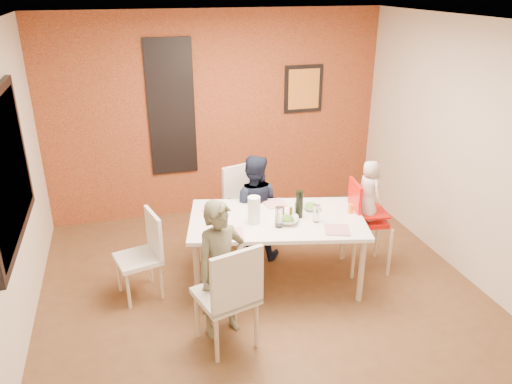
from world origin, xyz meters
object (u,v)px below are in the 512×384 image
object	(u,v)px
dining_table	(277,224)
high_chair	(364,217)
wine_bottle	(299,204)
paper_towel_roll	(254,210)
chair_near	(230,292)
child_near	(221,270)
chair_left	(145,250)
toddler	(369,190)
child_far	(253,207)
chair_far	(246,203)

from	to	relation	value
dining_table	high_chair	xyz separation A→B (m)	(1.00, -0.02, -0.05)
wine_bottle	paper_towel_roll	distance (m)	0.48
dining_table	wine_bottle	distance (m)	0.31
chair_near	child_near	world-z (taller)	child_near
chair_near	paper_towel_roll	xyz separation A→B (m)	(0.45, 0.89, 0.31)
chair_left	child_near	world-z (taller)	child_near
dining_table	toddler	bearing A→B (deg)	-1.23
chair_left	wine_bottle	bearing A→B (deg)	69.93
child_far	wine_bottle	world-z (taller)	child_far
high_chair	dining_table	bearing A→B (deg)	96.87
high_chair	paper_towel_roll	size ratio (longest dim) A/B	3.73
chair_far	paper_towel_roll	bearing A→B (deg)	-116.30
high_chair	child_far	size ratio (longest dim) A/B	0.84
wine_bottle	child_near	bearing A→B (deg)	-146.25
chair_left	chair_near	bearing A→B (deg)	17.45
dining_table	child_far	bearing A→B (deg)	99.45
high_chair	child_far	xyz separation A→B (m)	(-1.09, 0.59, -0.01)
child_far	paper_towel_roll	size ratio (longest dim) A/B	4.44
child_near	paper_towel_roll	distance (m)	0.84
child_near	toddler	distance (m)	1.90
chair_near	chair_left	bearing A→B (deg)	-74.06
chair_far	toddler	distance (m)	1.48
dining_table	chair_near	bearing A→B (deg)	-127.27
toddler	high_chair	bearing A→B (deg)	65.23
wine_bottle	chair_far	bearing A→B (deg)	112.02
chair_near	chair_far	distance (m)	1.85
wine_bottle	paper_towel_roll	xyz separation A→B (m)	(-0.48, 0.00, -0.01)
chair_left	paper_towel_roll	bearing A→B (deg)	67.56
high_chair	wine_bottle	xyz separation A→B (m)	(-0.77, -0.03, 0.26)
high_chair	child_near	size ratio (longest dim) A/B	0.80
wine_bottle	paper_towel_roll	bearing A→B (deg)	179.60
high_chair	toddler	distance (m)	0.32
toddler	chair_far	bearing A→B (deg)	41.84
dining_table	toddler	xyz separation A→B (m)	(1.03, -0.02, 0.27)
chair_near	high_chair	world-z (taller)	high_chair
chair_far	chair_left	world-z (taller)	chair_far
wine_bottle	dining_table	bearing A→B (deg)	169.72
dining_table	child_far	world-z (taller)	child_far
chair_left	wine_bottle	distance (m)	1.64
paper_towel_roll	wine_bottle	bearing A→B (deg)	-0.40
chair_near	chair_left	size ratio (longest dim) A/B	1.15
child_near	chair_left	bearing A→B (deg)	108.76
paper_towel_roll	child_far	bearing A→B (deg)	75.35
dining_table	chair_far	xyz separation A→B (m)	(-0.12, 0.82, -0.11)
chair_far	wine_bottle	xyz separation A→B (m)	(0.35, -0.87, 0.33)
dining_table	chair_far	bearing A→B (deg)	98.52
chair_left	toddler	distance (m)	2.43
dining_table	chair_left	xyz separation A→B (m)	(-1.36, 0.12, -0.18)
dining_table	chair_far	distance (m)	0.84
chair_near	high_chair	size ratio (longest dim) A/B	0.98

